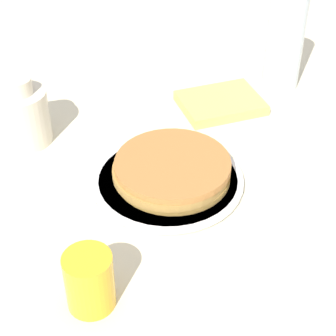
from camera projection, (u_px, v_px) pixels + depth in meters
ground_plane at (176, 175)px, 0.95m from camera, size 4.00×4.00×0.00m
plate at (168, 180)px, 0.93m from camera, size 0.25×0.25×0.01m
pancake_stack at (172, 170)px, 0.91m from camera, size 0.19×0.19×0.04m
juice_glass at (89, 281)px, 0.71m from camera, size 0.06×0.06×0.08m
cream_jug at (22, 115)px, 1.00m from camera, size 0.10×0.10×0.13m
water_bottle_near at (286, 36)px, 1.12m from camera, size 0.07×0.07×0.24m
napkin at (221, 103)px, 1.11m from camera, size 0.16×0.12×0.02m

